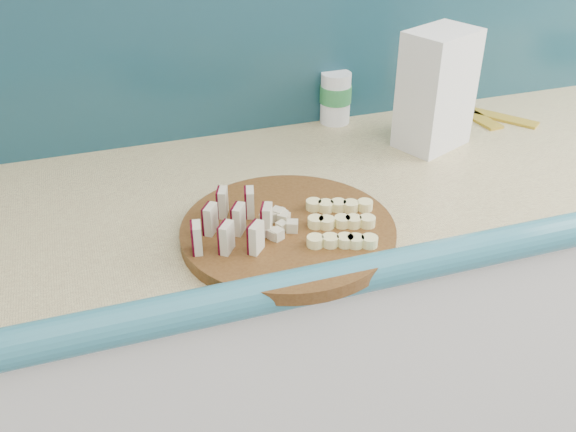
# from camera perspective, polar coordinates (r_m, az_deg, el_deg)

# --- Properties ---
(kitchen_counter) EXTENTS (2.20, 0.63, 0.91)m
(kitchen_counter) POSITION_cam_1_polar(r_m,az_deg,el_deg) (1.63, 12.43, -9.48)
(kitchen_counter) COLOR white
(kitchen_counter) RESTS_ON ground
(backsplash) EXTENTS (2.20, 0.02, 0.50)m
(backsplash) POSITION_cam_1_polar(r_m,az_deg,el_deg) (1.53, 10.06, 18.08)
(backsplash) COLOR teal
(backsplash) RESTS_ON kitchen_counter
(cutting_board) EXTENTS (0.46, 0.46, 0.02)m
(cutting_board) POSITION_cam_1_polar(r_m,az_deg,el_deg) (1.08, 0.00, -1.41)
(cutting_board) COLOR #44260E
(cutting_board) RESTS_ON kitchen_counter
(apple_wedges) EXTENTS (0.14, 0.16, 0.05)m
(apple_wedges) POSITION_cam_1_polar(r_m,az_deg,el_deg) (1.04, -4.90, -0.50)
(apple_wedges) COLOR beige
(apple_wedges) RESTS_ON cutting_board
(apple_chunks) EXTENTS (0.06, 0.06, 0.02)m
(apple_chunks) POSITION_cam_1_polar(r_m,az_deg,el_deg) (1.07, -1.25, -0.50)
(apple_chunks) COLOR beige
(apple_chunks) RESTS_ON cutting_board
(banana_slices) EXTENTS (0.14, 0.16, 0.02)m
(banana_slices) POSITION_cam_1_polar(r_m,az_deg,el_deg) (1.07, 4.74, -0.54)
(banana_slices) COLOR #F8ED97
(banana_slices) RESTS_ON cutting_board
(flour_bag) EXTENTS (0.17, 0.15, 0.25)m
(flour_bag) POSITION_cam_1_polar(r_m,az_deg,el_deg) (1.39, 13.06, 10.88)
(flour_bag) COLOR white
(flour_bag) RESTS_ON kitchen_counter
(canister) EXTENTS (0.07, 0.07, 0.12)m
(canister) POSITION_cam_1_polar(r_m,az_deg,el_deg) (1.49, 4.24, 10.52)
(canister) COLOR white
(canister) RESTS_ON kitchen_counter
(banana_peel) EXTENTS (0.24, 0.20, 0.01)m
(banana_peel) POSITION_cam_1_polar(r_m,az_deg,el_deg) (1.58, 16.38, 8.34)
(banana_peel) COLOR gold
(banana_peel) RESTS_ON kitchen_counter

